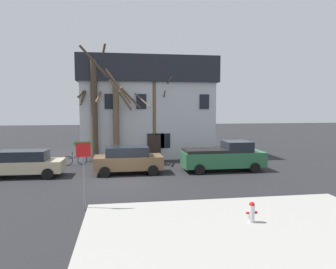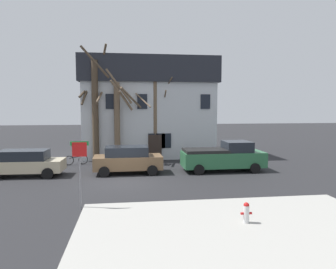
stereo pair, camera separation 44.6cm
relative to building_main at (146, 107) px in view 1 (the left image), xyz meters
name	(u,v)px [view 1 (the left image)]	position (x,y,z in m)	size (l,w,h in m)	color
ground_plane	(123,182)	(-2.26, -11.40, -4.36)	(120.00, 120.00, 0.00)	#262628
sidewalk_slab	(245,229)	(1.91, -19.25, -4.30)	(11.49, 7.00, 0.12)	#A8A59E
building_main	(146,107)	(0.00, 0.00, 0.00)	(11.60, 8.65, 8.56)	silver
tree_bare_near	(94,106)	(-4.41, -4.30, 0.06)	(2.54, 2.56, 9.22)	#4C3D2D
tree_bare_mid	(117,117)	(-2.67, -4.57, -0.75)	(3.53, 3.49, 7.22)	brown
tree_bare_far	(154,116)	(0.36, -4.01, -0.78)	(3.30, 3.28, 6.76)	brown
car_beige_wagon	(25,163)	(-8.34, -9.03, -3.49)	(4.69, 2.16, 1.67)	#C6B793
car_brown_wagon	(128,160)	(-1.92, -8.99, -3.43)	(4.46, 2.17, 1.79)	brown
pickup_truck_green	(224,156)	(4.57, -9.05, -3.38)	(5.56, 2.31, 2.03)	#2D6B42
fire_hydrant	(252,212)	(2.36, -18.78, -3.85)	(0.42, 0.22, 0.77)	silver
street_sign_pole	(84,163)	(-3.94, -16.11, -2.32)	(0.76, 0.07, 2.93)	slate
bicycle_leaning	(75,160)	(-5.80, -5.36, -4.00)	(1.70, 0.52, 1.03)	black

